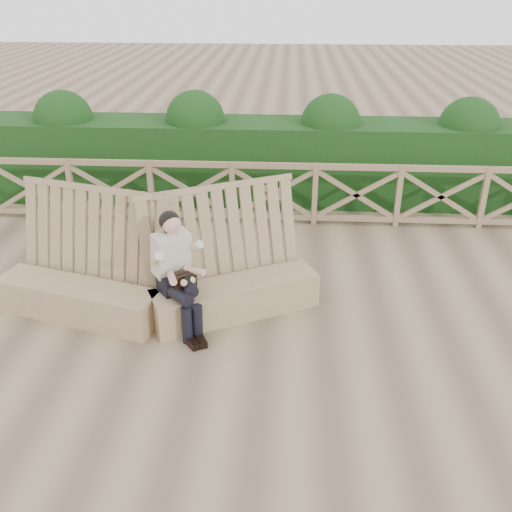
{
  "coord_description": "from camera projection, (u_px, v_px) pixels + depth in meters",
  "views": [
    {
      "loc": [
        0.25,
        -5.79,
        4.05
      ],
      "look_at": [
        -0.11,
        0.4,
        0.9
      ],
      "focal_mm": 40.0,
      "sensor_mm": 36.0,
      "label": 1
    }
  ],
  "objects": [
    {
      "name": "guardrail",
      "position": [
        273.0,
        193.0,
        9.87
      ],
      "size": [
        10.1,
        0.09,
        1.1
      ],
      "color": "#82654C",
      "rests_on": "ground"
    },
    {
      "name": "woman",
      "position": [
        177.0,
        269.0,
        6.87
      ],
      "size": [
        0.78,
        0.94,
        1.51
      ],
      "rotation": [
        0.0,
        0.0,
        0.66
      ],
      "color": "black",
      "rests_on": "ground"
    },
    {
      "name": "ground",
      "position": [
        263.0,
        336.0,
        7.0
      ],
      "size": [
        60.0,
        60.0,
        0.0
      ],
      "primitive_type": "plane",
      "color": "brown",
      "rests_on": "ground"
    },
    {
      "name": "bench",
      "position": [
        157.0,
        285.0,
        7.33
      ],
      "size": [
        4.2,
        1.65,
        1.6
      ],
      "rotation": [
        0.0,
        0.0,
        0.13
      ],
      "color": "#83624A",
      "rests_on": "ground"
    },
    {
      "name": "hedge",
      "position": [
        275.0,
        161.0,
        10.85
      ],
      "size": [
        12.0,
        1.2,
        1.5
      ],
      "primitive_type": "cube",
      "color": "black",
      "rests_on": "ground"
    }
  ]
}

